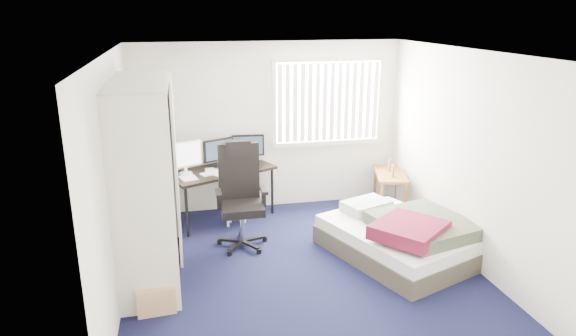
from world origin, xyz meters
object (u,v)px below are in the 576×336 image
(desk, at_px, (220,167))
(bed, at_px, (402,237))
(nightstand, at_px, (390,177))
(office_chair, at_px, (241,206))

(desk, height_order, bed, desk)
(desk, bearing_deg, nightstand, -4.88)
(office_chair, xyz_separation_m, nightstand, (2.35, 0.71, 0.00))
(nightstand, relative_size, bed, 0.44)
(bed, bearing_deg, office_chair, 157.15)
(nightstand, bearing_deg, desk, 175.12)
(desk, distance_m, bed, 2.72)
(desk, xyz_separation_m, bed, (2.06, -1.71, -0.51))
(nightstand, height_order, bed, nightstand)
(office_chair, relative_size, bed, 0.63)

